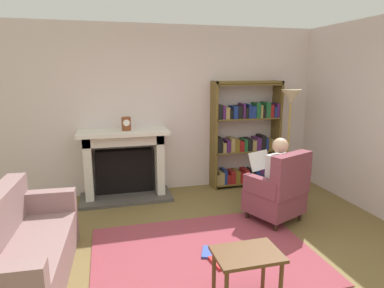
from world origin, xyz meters
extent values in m
plane|color=brown|center=(0.00, 0.00, 0.00)|extent=(14.00, 14.00, 0.00)
cube|color=beige|center=(0.00, 2.55, 1.35)|extent=(5.60, 0.10, 2.70)
cube|color=beige|center=(2.65, 1.25, 1.35)|extent=(0.10, 5.20, 2.70)
cube|color=#923945|center=(0.00, 0.30, 0.01)|extent=(2.40, 1.80, 0.01)
cube|color=#4C4742|center=(-0.72, 2.18, 0.03)|extent=(1.41, 0.64, 0.05)
cube|color=black|center=(-0.72, 2.40, 0.40)|extent=(0.89, 0.20, 0.70)
cube|color=silver|center=(-1.26, 2.28, 0.52)|extent=(0.12, 0.44, 1.03)
cube|color=silver|center=(-0.17, 2.28, 0.52)|extent=(0.12, 0.44, 1.03)
cube|color=silver|center=(-0.72, 2.28, 0.95)|extent=(1.21, 0.44, 0.16)
cube|color=silver|center=(-0.72, 2.22, 1.06)|extent=(1.37, 0.56, 0.06)
cylinder|color=brown|center=(-0.67, 2.20, 1.20)|extent=(0.14, 0.14, 0.20)
cylinder|color=white|center=(-0.67, 2.14, 1.22)|extent=(0.10, 0.01, 0.10)
cube|color=brown|center=(0.78, 2.34, 0.91)|extent=(0.04, 0.32, 1.82)
cube|color=brown|center=(1.94, 2.34, 0.91)|extent=(0.04, 0.32, 1.82)
cube|color=brown|center=(1.36, 2.34, 1.80)|extent=(1.20, 0.32, 0.04)
cube|color=brown|center=(1.36, 2.34, 0.06)|extent=(1.16, 0.32, 0.02)
cube|color=#997F4C|center=(0.83, 2.33, 0.16)|extent=(0.04, 0.26, 0.17)
cube|color=#997F4C|center=(0.90, 2.33, 0.18)|extent=(0.09, 0.26, 0.21)
cube|color=navy|center=(0.97, 2.33, 0.20)|extent=(0.05, 0.26, 0.25)
cube|color=maroon|center=(1.03, 2.33, 0.15)|extent=(0.06, 0.26, 0.16)
cube|color=maroon|center=(1.10, 2.33, 0.18)|extent=(0.09, 0.26, 0.21)
cube|color=brown|center=(1.19, 2.33, 0.18)|extent=(0.08, 0.26, 0.21)
cube|color=maroon|center=(1.27, 2.33, 0.16)|extent=(0.07, 0.26, 0.18)
cube|color=maroon|center=(1.36, 2.33, 0.18)|extent=(0.08, 0.26, 0.22)
cube|color=black|center=(1.42, 2.33, 0.15)|extent=(0.04, 0.26, 0.16)
cube|color=black|center=(1.47, 2.33, 0.18)|extent=(0.04, 0.26, 0.21)
cube|color=black|center=(1.51, 2.33, 0.15)|extent=(0.04, 0.26, 0.16)
cube|color=navy|center=(1.56, 2.33, 0.17)|extent=(0.06, 0.26, 0.20)
cube|color=#4C1E59|center=(1.64, 2.33, 0.19)|extent=(0.09, 0.26, 0.24)
cube|color=brown|center=(1.73, 2.33, 0.16)|extent=(0.08, 0.26, 0.19)
cube|color=#4C1E59|center=(1.80, 2.33, 0.17)|extent=(0.05, 0.26, 0.19)
cube|color=brown|center=(1.87, 2.33, 0.18)|extent=(0.07, 0.26, 0.21)
cube|color=brown|center=(1.36, 2.34, 0.63)|extent=(1.16, 0.32, 0.02)
cube|color=black|center=(0.85, 2.33, 0.76)|extent=(0.09, 0.26, 0.25)
cube|color=#997F4C|center=(0.93, 2.33, 0.72)|extent=(0.06, 0.26, 0.16)
cube|color=#4C1E59|center=(1.00, 2.33, 0.74)|extent=(0.06, 0.26, 0.20)
cube|color=#997F4C|center=(1.08, 2.33, 0.75)|extent=(0.07, 0.26, 0.23)
cube|color=brown|center=(1.16, 2.33, 0.74)|extent=(0.08, 0.26, 0.20)
cube|color=maroon|center=(1.25, 2.33, 0.72)|extent=(0.08, 0.26, 0.17)
cube|color=#1E592D|center=(1.32, 2.33, 0.74)|extent=(0.06, 0.26, 0.20)
cube|color=black|center=(1.40, 2.33, 0.74)|extent=(0.08, 0.26, 0.21)
cube|color=#997F4C|center=(1.48, 2.33, 0.73)|extent=(0.07, 0.26, 0.18)
cube|color=#4C1E59|center=(1.56, 2.33, 0.74)|extent=(0.09, 0.26, 0.22)
cube|color=black|center=(1.65, 2.33, 0.76)|extent=(0.08, 0.26, 0.25)
cube|color=navy|center=(1.71, 2.33, 0.74)|extent=(0.05, 0.26, 0.20)
cube|color=brown|center=(1.76, 2.33, 0.73)|extent=(0.04, 0.26, 0.18)
cube|color=#997F4C|center=(1.83, 2.33, 0.72)|extent=(0.09, 0.26, 0.17)
cube|color=brown|center=(1.36, 2.34, 1.19)|extent=(1.16, 0.32, 0.02)
cube|color=black|center=(0.84, 2.33, 1.32)|extent=(0.08, 0.26, 0.24)
cube|color=#4C1E59|center=(0.91, 2.33, 1.31)|extent=(0.05, 0.26, 0.22)
cube|color=#997F4C|center=(0.98, 2.33, 1.30)|extent=(0.07, 0.26, 0.19)
cube|color=black|center=(1.04, 2.33, 1.28)|extent=(0.05, 0.26, 0.16)
cube|color=navy|center=(1.11, 2.33, 1.30)|extent=(0.08, 0.26, 0.21)
cube|color=black|center=(1.20, 2.33, 1.31)|extent=(0.08, 0.26, 0.21)
cube|color=#4C1E59|center=(1.26, 2.33, 1.32)|extent=(0.04, 0.26, 0.25)
cube|color=black|center=(1.31, 2.33, 1.29)|extent=(0.05, 0.26, 0.19)
cube|color=navy|center=(1.37, 2.33, 1.32)|extent=(0.04, 0.26, 0.23)
cube|color=navy|center=(1.43, 2.33, 1.30)|extent=(0.09, 0.26, 0.20)
cube|color=#1E592D|center=(1.52, 2.33, 1.33)|extent=(0.08, 0.26, 0.25)
cube|color=#997F4C|center=(1.58, 2.33, 1.31)|extent=(0.04, 0.26, 0.22)
cube|color=black|center=(1.63, 2.33, 1.28)|extent=(0.05, 0.26, 0.16)
cube|color=#1E592D|center=(1.70, 2.33, 1.33)|extent=(0.08, 0.26, 0.26)
cube|color=maroon|center=(1.78, 2.33, 1.31)|extent=(0.06, 0.26, 0.21)
cube|color=navy|center=(1.84, 2.33, 1.29)|extent=(0.04, 0.26, 0.18)
cube|color=#4C1E59|center=(1.90, 2.33, 1.32)|extent=(0.07, 0.26, 0.23)
cube|color=brown|center=(1.36, 2.34, 1.76)|extent=(1.16, 0.32, 0.02)
cylinder|color=#331E14|center=(1.31, 1.23, 0.06)|extent=(0.05, 0.05, 0.12)
cylinder|color=#331E14|center=(0.84, 1.03, 0.06)|extent=(0.05, 0.05, 0.12)
cylinder|color=#331E14|center=(1.50, 0.79, 0.06)|extent=(0.05, 0.05, 0.12)
cylinder|color=#331E14|center=(1.03, 0.59, 0.06)|extent=(0.05, 0.05, 0.12)
cube|color=brown|center=(1.17, 0.91, 0.27)|extent=(0.82, 0.80, 0.30)
cube|color=brown|center=(1.26, 0.69, 0.70)|extent=(0.65, 0.40, 0.55)
cube|color=brown|center=(1.42, 1.02, 0.53)|extent=(0.32, 0.54, 0.22)
cube|color=brown|center=(0.92, 0.81, 0.53)|extent=(0.32, 0.54, 0.22)
cube|color=silver|center=(1.19, 0.87, 0.67)|extent=(0.37, 0.31, 0.50)
sphere|color=#D8AD8C|center=(1.19, 0.87, 1.04)|extent=(0.20, 0.20, 0.20)
cube|color=#191E3F|center=(1.18, 1.08, 0.47)|extent=(0.27, 0.42, 0.12)
cube|color=#191E3F|center=(1.03, 1.02, 0.47)|extent=(0.27, 0.42, 0.12)
cylinder|color=#191E3F|center=(1.11, 1.26, 0.21)|extent=(0.10, 0.10, 0.42)
cylinder|color=#191E3F|center=(0.96, 1.19, 0.21)|extent=(0.10, 0.10, 0.42)
cube|color=white|center=(1.06, 1.17, 0.77)|extent=(0.37, 0.24, 0.25)
cube|color=gray|center=(-1.75, 0.24, 0.20)|extent=(0.79, 1.73, 0.40)
cube|color=gray|center=(-1.71, 1.01, 0.52)|extent=(0.71, 0.20, 0.24)
cube|color=brown|center=(0.11, -0.56, 0.48)|extent=(0.56, 0.39, 0.03)
cylinder|color=brown|center=(0.35, -0.72, 0.23)|extent=(0.04, 0.04, 0.47)
cylinder|color=brown|center=(-0.12, -0.41, 0.23)|extent=(0.04, 0.04, 0.47)
cylinder|color=brown|center=(0.35, -0.41, 0.23)|extent=(0.04, 0.04, 0.47)
cube|color=red|center=(0.12, 0.08, 0.03)|extent=(0.23, 0.28, 0.03)
cube|color=#334CA5|center=(0.07, 0.28, 0.02)|extent=(0.26, 0.29, 0.02)
cylinder|color=#B7933F|center=(1.91, 1.88, 0.01)|extent=(0.24, 0.24, 0.03)
cylinder|color=#B7933F|center=(1.91, 1.88, 0.76)|extent=(0.03, 0.03, 1.45)
cone|color=beige|center=(1.91, 1.88, 1.58)|extent=(0.32, 0.32, 0.22)
camera|label=1|loc=(-0.97, -2.87, 1.97)|focal=31.10mm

